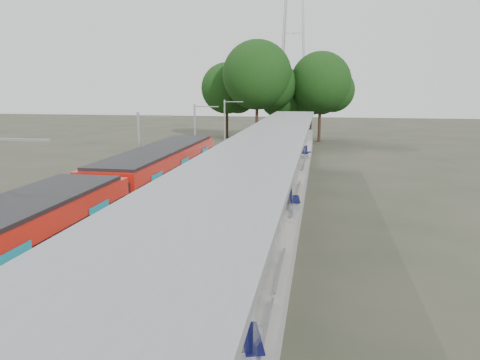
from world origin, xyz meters
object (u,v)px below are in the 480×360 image
(train, at_px, (100,212))
(litter_bin, at_px, (287,193))
(bench_far, at_px, (305,152))
(info_pillar_near, at_px, (247,235))
(info_pillar_far, at_px, (287,171))
(bench_mid, at_px, (293,197))
(bench_near, at_px, (248,334))

(train, bearing_deg, litter_bin, 45.46)
(train, bearing_deg, bench_far, 72.21)
(train, height_order, litter_bin, train)
(bench_far, bearing_deg, info_pillar_near, -72.83)
(bench_far, relative_size, info_pillar_far, 0.83)
(bench_mid, bearing_deg, bench_near, -97.40)
(train, height_order, info_pillar_far, train)
(train, xyz_separation_m, info_pillar_near, (5.95, -1.02, -0.30))
(bench_mid, relative_size, bench_far, 1.06)
(litter_bin, bearing_deg, train, -134.54)
(train, distance_m, info_pillar_near, 6.04)
(info_pillar_near, xyz_separation_m, litter_bin, (0.82, 7.90, -0.24))
(info_pillar_near, bearing_deg, bench_near, -95.07)
(bench_near, height_order, bench_far, bench_far)
(bench_mid, distance_m, info_pillar_near, 6.89)
(train, bearing_deg, bench_mid, 39.09)
(litter_bin, bearing_deg, info_pillar_near, -95.95)
(info_pillar_near, bearing_deg, bench_mid, 66.27)
(train, height_order, bench_mid, train)
(bench_far, distance_m, litter_bin, 15.30)
(bench_mid, xyz_separation_m, info_pillar_far, (-0.74, 5.96, 0.22))
(train, distance_m, bench_far, 23.30)
(bench_near, relative_size, bench_mid, 0.90)
(info_pillar_far, bearing_deg, train, -143.41)
(info_pillar_far, bearing_deg, bench_near, -113.28)
(bench_near, distance_m, bench_far, 29.25)
(bench_near, xyz_separation_m, bench_far, (0.21, 29.25, 0.02))
(info_pillar_near, bearing_deg, bench_far, 73.09)
(train, distance_m, bench_near, 9.90)
(info_pillar_near, relative_size, info_pillar_far, 0.98)
(litter_bin, bearing_deg, bench_far, 88.71)
(bench_near, height_order, info_pillar_far, info_pillar_far)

